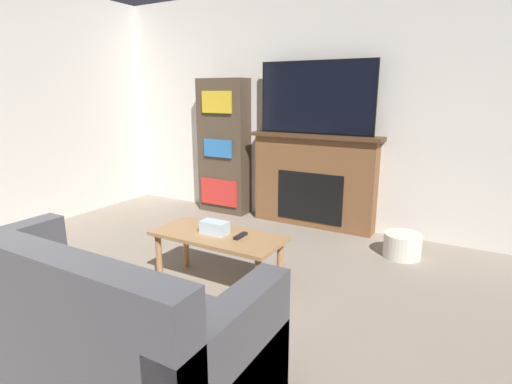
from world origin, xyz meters
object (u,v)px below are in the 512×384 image
(fireplace, at_px, (314,180))
(storage_basket, at_px, (402,245))
(bookshelf, at_px, (224,147))
(coffee_table, at_px, (218,242))
(couch, at_px, (87,331))
(tv, at_px, (316,98))

(fireplace, height_order, storage_basket, fireplace)
(bookshelf, bearing_deg, coffee_table, -57.43)
(couch, xyz_separation_m, coffee_table, (-0.03, 1.25, 0.08))
(coffee_table, height_order, bookshelf, bookshelf)
(fireplace, relative_size, couch, 0.80)
(fireplace, bearing_deg, tv, -90.00)
(bookshelf, bearing_deg, storage_basket, -10.36)
(tv, distance_m, storage_basket, 1.81)
(fireplace, xyz_separation_m, tv, (-0.00, -0.02, 0.94))
(tv, bearing_deg, storage_basket, -21.28)
(couch, bearing_deg, fireplace, 89.01)
(storage_basket, bearing_deg, couch, -113.78)
(tv, height_order, coffee_table, tv)
(storage_basket, bearing_deg, bookshelf, 169.64)
(couch, relative_size, coffee_table, 1.81)
(fireplace, height_order, couch, fireplace)
(tv, bearing_deg, fireplace, 90.00)
(bookshelf, height_order, storage_basket, bookshelf)
(tv, distance_m, couch, 3.28)
(coffee_table, distance_m, storage_basket, 1.84)
(fireplace, relative_size, storage_basket, 4.36)
(coffee_table, bearing_deg, fireplace, 87.51)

